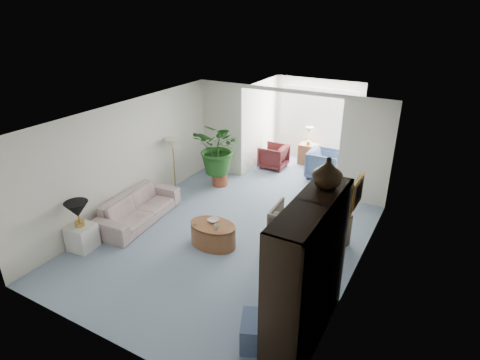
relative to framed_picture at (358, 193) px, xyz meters
The scene contains 26 objects.
floor 2.99m from the framed_picture, behind, with size 6.00×6.00×0.00m, color #879AB2.
sunroom_floor 5.16m from the framed_picture, 120.36° to the left, with size 2.60×2.60×0.00m, color #879AB2.
back_pier_left 5.37m from the framed_picture, 144.59° to the left, with size 1.20×0.12×2.50m, color silver.
back_pier_right 3.18m from the framed_picture, 100.24° to the left, with size 1.20×0.12×2.50m, color silver.
back_header 4.03m from the framed_picture, 128.43° to the left, with size 2.60×0.12×0.10m, color silver.
window_pane 5.83m from the framed_picture, 114.98° to the left, with size 2.20×0.02×1.50m, color white.
window_blinds 5.81m from the framed_picture, 115.11° to the left, with size 2.20×0.02×1.50m, color white.
framed_picture is the anchor object (origin of this frame).
sofa 4.73m from the framed_picture, behind, with size 2.09×0.82×0.61m, color beige.
end_table 5.15m from the framed_picture, 162.83° to the right, with size 0.45×0.45×0.50m, color silver.
table_lamp 5.01m from the framed_picture, 162.83° to the right, with size 0.44×0.44×0.30m, color black.
floor_lamp 4.98m from the framed_picture, 163.00° to the left, with size 0.36×0.36×0.28m, color #F0E5BE.
coffee_table 2.99m from the framed_picture, behind, with size 0.95×0.95×0.45m, color brown.
coffee_bowl 2.92m from the framed_picture, behind, with size 0.21×0.21×0.05m, color silver.
coffee_cup 2.74m from the framed_picture, behind, with size 0.10×0.10×0.09m, color beige.
wingback_chair 1.98m from the framed_picture, 149.79° to the left, with size 0.82×0.84×0.76m, color #635B4E.
side_table_dark 1.82m from the framed_picture, 118.93° to the left, with size 0.54×0.43×0.65m, color black.
entertainment_cabinet 1.59m from the framed_picture, 99.09° to the right, with size 0.51×1.91×2.13m, color black.
cabinet_urn 1.15m from the framed_picture, 103.79° to the right, with size 0.40×0.40×0.42m, color black.
ottoman 2.51m from the framed_picture, 109.74° to the right, with size 0.52×0.52×0.42m, color slate.
plant_pot 4.85m from the framed_picture, 149.63° to the left, with size 0.40×0.40×0.32m, color brown.
house_plant 4.65m from the framed_picture, 149.63° to the left, with size 1.24×1.07×1.38m, color #22531C.
sunroom_chair_blue 4.64m from the framed_picture, 113.34° to the left, with size 0.82×0.85×0.77m, color slate.
sunroom_chair_maroon 5.40m from the framed_picture, 128.62° to the left, with size 0.71×0.73×0.66m, color #5B1F20.
sunroom_table 5.63m from the framed_picture, 117.46° to the left, with size 0.49×0.38×0.60m, color brown.
shelf_clutter 1.96m from the framed_picture, 98.65° to the right, with size 0.30×0.58×1.06m.
Camera 1 is at (3.57, -5.77, 4.38)m, focal length 29.91 mm.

